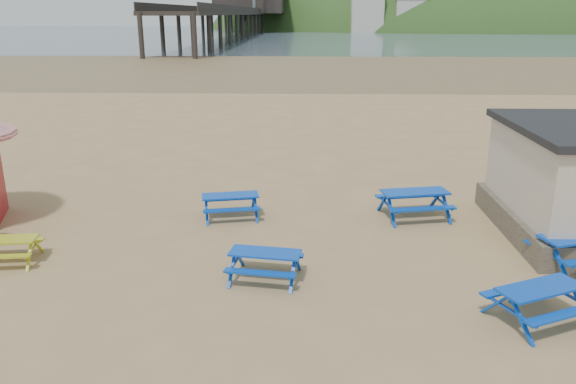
{
  "coord_description": "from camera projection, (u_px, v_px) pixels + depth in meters",
  "views": [
    {
      "loc": [
        1.16,
        -14.19,
        6.01
      ],
      "look_at": [
        0.64,
        1.5,
        1.0
      ],
      "focal_mm": 35.0,
      "sensor_mm": 36.0,
      "label": 1
    }
  ],
  "objects": [
    {
      "name": "picnic_table_blue_a",
      "position": [
        231.0,
        206.0,
        17.25
      ],
      "size": [
        1.95,
        1.7,
        0.72
      ],
      "rotation": [
        0.0,
        0.0,
        0.2
      ],
      "color": "#053DAB",
      "rests_on": "ground"
    },
    {
      "name": "headland_town",
      "position": [
        520.0,
        53.0,
        234.24
      ],
      "size": [
        264.0,
        144.0,
        108.0
      ],
      "color": "#2D4C1E",
      "rests_on": "ground"
    },
    {
      "name": "ground",
      "position": [
        263.0,
        243.0,
        15.37
      ],
      "size": [
        400.0,
        400.0,
        0.0
      ],
      "primitive_type": "plane",
      "color": "tan",
      "rests_on": "ground"
    },
    {
      "name": "picnic_table_blue_d",
      "position": [
        265.0,
        265.0,
        13.2
      ],
      "size": [
        1.84,
        1.57,
        0.69
      ],
      "rotation": [
        0.0,
        0.0,
        -0.15
      ],
      "color": "#053DAB",
      "rests_on": "ground"
    },
    {
      "name": "sea",
      "position": [
        304.0,
        33.0,
        177.24
      ],
      "size": [
        400.0,
        400.0,
        0.0
      ],
      "primitive_type": "plane",
      "color": "#465864",
      "rests_on": "ground"
    },
    {
      "name": "picnic_table_blue_e",
      "position": [
        538.0,
        304.0,
        11.39
      ],
      "size": [
        2.26,
        2.08,
        0.76
      ],
      "rotation": [
        0.0,
        0.0,
        0.43
      ],
      "color": "#053DAB",
      "rests_on": "ground"
    },
    {
      "name": "wet_sand",
      "position": [
        297.0,
        65.0,
        67.74
      ],
      "size": [
        400.0,
        400.0,
        0.0
      ],
      "primitive_type": "plane",
      "color": "olive",
      "rests_on": "ground"
    },
    {
      "name": "picnic_table_yellow",
      "position": [
        6.0,
        251.0,
        14.08
      ],
      "size": [
        1.7,
        1.44,
        0.65
      ],
      "rotation": [
        0.0,
        0.0,
        0.13
      ],
      "color": "#9EB123",
      "rests_on": "ground"
    },
    {
      "name": "pier",
      "position": [
        249.0,
        15.0,
        183.99
      ],
      "size": [
        24.0,
        220.0,
        39.29
      ],
      "color": "black",
      "rests_on": "ground"
    },
    {
      "name": "picnic_table_blue_c",
      "position": [
        414.0,
        204.0,
        17.21
      ],
      "size": [
        2.29,
        1.98,
        0.84
      ],
      "rotation": [
        0.0,
        0.0,
        0.2
      ],
      "color": "#053DAB",
      "rests_on": "ground"
    }
  ]
}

